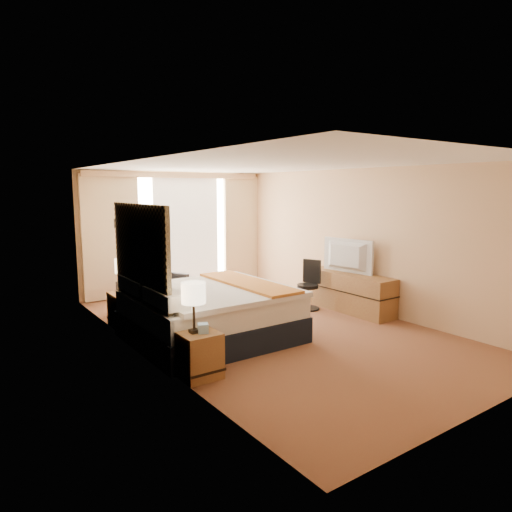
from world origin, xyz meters
TOP-DOWN VIEW (x-y plane):
  - floor at (0.00, 0.00)m, footprint 4.20×7.00m
  - ceiling at (0.00, 0.00)m, footprint 4.20×7.00m
  - wall_back at (0.00, 3.50)m, footprint 4.20×0.02m
  - wall_front at (0.00, -3.50)m, footprint 4.20×0.02m
  - wall_left at (-2.10, 0.00)m, footprint 0.02×7.00m
  - wall_right at (2.10, 0.00)m, footprint 0.02×7.00m
  - headboard at (-2.06, 0.20)m, footprint 0.06×1.85m
  - nightstand_left at (-1.87, -1.05)m, footprint 0.45×0.52m
  - nightstand_right at (-1.87, 1.45)m, footprint 0.45×0.52m
  - media_dresser at (1.83, 0.00)m, footprint 0.50×1.80m
  - window at (0.25, 3.47)m, footprint 2.30×0.02m
  - curtains at (-0.00, 3.39)m, footprint 4.12×0.19m
  - bed at (-1.06, 0.08)m, footprint 2.24×2.05m
  - loveseat at (-0.96, 2.49)m, footprint 1.46×1.17m
  - floor_lamp at (-1.57, 2.48)m, footprint 0.21×0.21m
  - desk_chair at (1.31, 0.55)m, footprint 0.46×0.46m
  - lamp_left at (-1.92, -1.07)m, footprint 0.29×0.29m
  - lamp_right at (-1.89, 1.40)m, footprint 0.27×0.27m
  - tissue_box at (-1.83, -1.13)m, footprint 0.16×0.16m
  - telephone at (-1.83, 1.41)m, footprint 0.20×0.16m
  - television at (1.78, 0.12)m, footprint 0.27×1.09m

SIDE VIEW (x-z plane):
  - floor at x=0.00m, z-range -0.01..0.01m
  - loveseat at x=-0.96m, z-range -0.14..0.67m
  - nightstand_left at x=-1.87m, z-range 0.00..0.55m
  - nightstand_right at x=-1.87m, z-range 0.00..0.55m
  - media_dresser at x=1.83m, z-range 0.00..0.70m
  - bed at x=-1.06m, z-range -0.15..0.94m
  - desk_chair at x=1.31m, z-range -0.05..0.87m
  - telephone at x=-1.83m, z-range 0.55..0.62m
  - tissue_box at x=-1.83m, z-range 0.55..0.66m
  - lamp_right at x=-1.89m, z-range 0.71..1.28m
  - television at x=1.78m, z-range 0.70..1.32m
  - lamp_left at x=-1.92m, z-range 0.71..1.32m
  - floor_lamp at x=-1.57m, z-range 0.35..2.04m
  - headboard at x=-2.06m, z-range 0.53..2.03m
  - wall_back at x=0.00m, z-range 0.00..2.60m
  - wall_front at x=0.00m, z-range 0.00..2.60m
  - wall_left at x=-2.10m, z-range 0.00..2.60m
  - wall_right at x=2.10m, z-range 0.00..2.60m
  - window at x=0.25m, z-range 0.17..2.47m
  - curtains at x=0.00m, z-range 0.13..2.69m
  - ceiling at x=0.00m, z-range 2.59..2.61m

